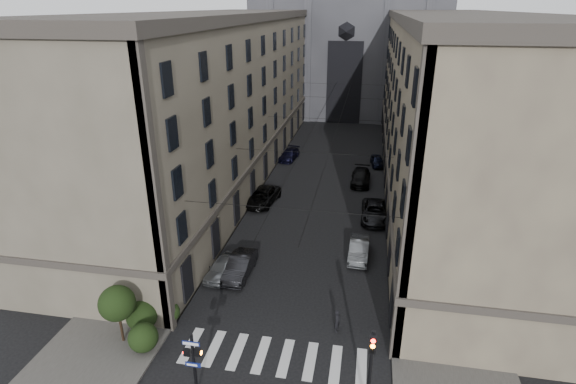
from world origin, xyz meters
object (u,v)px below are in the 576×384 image
Objects in this scene: car_right_midnear at (375,212)px; traffic_light_right at (371,363)px; car_right_far at (377,161)px; car_right_near at (359,250)px; car_left_midnear at (240,266)px; car_right_midfar at (361,177)px; car_left_midfar at (262,197)px; car_left_near at (222,267)px; pedestrian at (337,321)px; pedestrian_signal_left at (193,360)px; car_left_far at (289,155)px; gothic_tower at (351,15)px.

traffic_light_right is at bearing -90.92° from car_right_midnear.
car_right_near is at bearing -100.84° from car_right_far.
car_left_midnear is 0.89× the size of car_right_midfar.
car_right_far is (11.99, 14.69, -0.12)m from car_left_midfar.
car_right_near is at bearing 93.63° from traffic_light_right.
car_right_midnear is at bearing 53.78° from car_left_near.
traffic_light_right is 1.35× the size of car_right_far.
traffic_light_right is at bearing -97.98° from car_right_far.
car_left_midfar is at bearing -136.44° from car_right_far.
car_right_midfar is 26.63m from pedestrian.
pedestrian_signal_left is 25.51m from car_right_midnear.
car_right_near is (10.47, -9.31, -0.03)m from car_left_midfar.
car_right_midnear is 16.35m from car_right_far.
pedestrian_signal_left is 0.95× the size of car_left_near.
car_left_far is (-11.30, 39.92, -2.60)m from traffic_light_right.
car_left_midnear is 1.24× the size of car_right_far.
traffic_light_right is 1.23× the size of car_left_near.
traffic_light_right is at bearing -85.62° from gothic_tower.
car_right_near is at bearing -87.20° from car_right_midfar.
car_right_near is 7.76m from car_right_midnear.
car_left_near is at bearing -154.28° from car_right_near.
pedestrian_signal_left is 0.88× the size of car_right_near.
car_right_far is at bearing 89.23° from traffic_light_right.
car_left_midnear is at bearing 73.83° from pedestrian.
gothic_tower is 12.79× the size of car_right_near.
car_left_near is 0.93× the size of car_right_near.
car_right_near is 9.57m from pedestrian.
pedestrian_signal_left is 1.04× the size of car_right_far.
car_right_midfar is at bearing -112.90° from car_right_far.
pedestrian is at bearing -31.57° from car_left_midnear.
car_right_far is (1.52, 23.99, -0.09)m from car_right_near.
car_right_near is (10.36, 4.65, 0.03)m from car_left_near.
car_left_midfar is 12.73m from car_right_midfar.
pedestrian is (-0.62, -26.63, 0.01)m from car_right_midfar.
car_left_near is 13.96m from car_left_midfar.
car_left_midnear reaches higher than car_left_far.
car_left_midnear reaches higher than car_right_far.
gothic_tower is at bearing 90.95° from car_left_midfar.
traffic_light_right reaches higher than car_left_midnear.
car_right_near is 2.89× the size of pedestrian.
pedestrian_signal_left reaches higher than car_left_far.
car_left_midnear is (-0.90, 11.69, -1.53)m from pedestrian_signal_left.
car_left_midnear is 3.04× the size of pedestrian.
gothic_tower is at bearing 96.54° from car_right_midnear.
gothic_tower reaches higher than pedestrian_signal_left.
car_left_far is 26.42m from car_right_near.
car_left_midnear is 10.01m from car_right_near.
car_right_midnear is at bearing -98.06° from car_right_far.
pedestrian reaches higher than car_left_midfar.
gothic_tower is 11.15× the size of traffic_light_right.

